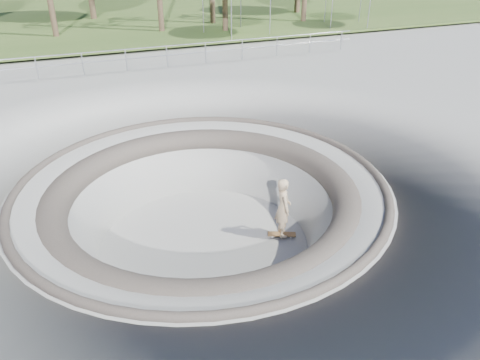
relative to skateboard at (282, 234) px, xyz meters
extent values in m
plane|color=gray|center=(-2.23, 0.62, 1.83)|extent=(180.00, 180.00, 0.00)
torus|color=gray|center=(-2.23, 0.62, -0.17)|extent=(14.00, 14.00, 4.00)
cylinder|color=gray|center=(-2.23, 0.62, -0.12)|extent=(6.60, 6.60, 0.10)
torus|color=#554C44|center=(-2.23, 0.62, 1.81)|extent=(10.24, 10.24, 0.24)
torus|color=#554C44|center=(-2.23, 0.62, 1.38)|extent=(8.91, 8.91, 0.81)
cube|color=#374F1F|center=(-2.23, 34.62, 2.05)|extent=(180.00, 36.00, 0.12)
ellipsoid|color=brown|center=(5.77, 60.62, -6.03)|extent=(61.60, 44.00, 28.60)
ellipsoid|color=brown|center=(32.77, 52.62, -3.53)|extent=(42.00, 30.00, 19.50)
cylinder|color=#999BA1|center=(-2.23, 12.62, 3.00)|extent=(25.00, 0.05, 0.05)
cylinder|color=#999BA1|center=(-2.23, 12.62, 2.55)|extent=(25.00, 0.05, 0.05)
cube|color=brown|center=(0.00, 0.00, 0.01)|extent=(0.86, 0.56, 0.02)
cylinder|color=#AEAFB3|center=(0.00, 0.00, -0.03)|extent=(0.10, 0.17, 0.04)
cylinder|color=#AEAFB3|center=(0.00, 0.00, -0.03)|extent=(0.10, 0.17, 0.04)
cylinder|color=beige|center=(0.00, 0.00, -0.04)|extent=(0.07, 0.05, 0.07)
cylinder|color=beige|center=(0.00, 0.00, -0.04)|extent=(0.07, 0.05, 0.07)
cylinder|color=beige|center=(0.00, 0.00, -0.04)|extent=(0.07, 0.05, 0.07)
cylinder|color=beige|center=(0.00, 0.00, -0.04)|extent=(0.07, 0.05, 0.07)
imported|color=tan|center=(0.00, 0.00, 0.94)|extent=(0.56, 0.75, 1.85)
cylinder|color=#999BA1|center=(4.26, 17.11, 3.30)|extent=(0.06, 0.06, 2.38)
cylinder|color=#999BA1|center=(7.28, 17.11, 3.30)|extent=(0.06, 0.06, 2.38)
cylinder|color=#999BA1|center=(4.26, 20.13, 3.30)|extent=(0.06, 0.06, 2.38)
cylinder|color=#999BA1|center=(7.28, 20.13, 3.30)|extent=(0.06, 0.06, 2.38)
cylinder|color=#999BA1|center=(12.68, 17.38, 3.09)|extent=(0.06, 0.06, 1.96)
cylinder|color=#999BA1|center=(15.17, 17.38, 3.09)|extent=(0.06, 0.06, 1.96)
cylinder|color=#999BA1|center=(12.68, 19.86, 3.09)|extent=(0.06, 0.06, 1.96)
cylinder|color=#999BA1|center=(15.17, 19.86, 3.09)|extent=(0.06, 0.06, 1.96)
camera|label=1|loc=(-5.40, -10.25, 8.05)|focal=35.00mm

